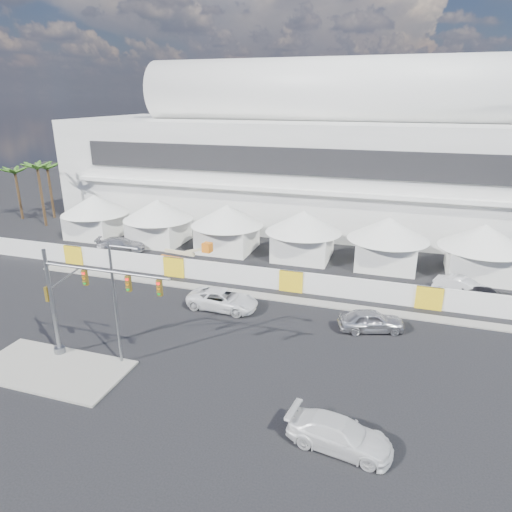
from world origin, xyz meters
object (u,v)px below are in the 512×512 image
(lot_car_b, at_px, (488,295))
(boom_lift, at_px, (177,260))
(pickup_near, at_px, (339,434))
(lot_car_a, at_px, (463,287))
(traffic_mast, at_px, (75,302))
(streetlight_median, at_px, (117,296))
(sedan_silver, at_px, (371,321))
(lot_car_c, at_px, (121,244))
(pickup_curb, at_px, (223,299))

(lot_car_b, height_order, boom_lift, boom_lift)
(pickup_near, xyz_separation_m, boom_lift, (-19.92, 20.71, 0.11))
(pickup_near, height_order, lot_car_b, pickup_near)
(lot_car_a, xyz_separation_m, traffic_mast, (-25.94, -19.55, 3.53))
(traffic_mast, bearing_deg, lot_car_a, 37.00)
(traffic_mast, distance_m, boom_lift, 18.17)
(boom_lift, bearing_deg, streetlight_median, -66.88)
(pickup_near, bearing_deg, streetlight_median, 85.42)
(pickup_near, xyz_separation_m, lot_car_b, (9.90, 21.37, -0.05))
(pickup_near, distance_m, traffic_mast, 18.59)
(sedan_silver, bearing_deg, lot_car_c, 52.17)
(lot_car_c, height_order, streetlight_median, streetlight_median)
(traffic_mast, relative_size, streetlight_median, 1.12)
(pickup_near, distance_m, streetlight_median, 15.92)
(lot_car_a, height_order, streetlight_median, streetlight_median)
(sedan_silver, height_order, boom_lift, boom_lift)
(pickup_near, relative_size, lot_car_b, 1.25)
(pickup_near, bearing_deg, sedan_silver, 5.68)
(pickup_curb, height_order, streetlight_median, streetlight_median)
(traffic_mast, bearing_deg, boom_lift, 96.16)
(lot_car_a, bearing_deg, lot_car_b, -101.49)
(lot_car_c, relative_size, boom_lift, 0.82)
(sedan_silver, relative_size, pickup_near, 0.91)
(lot_car_a, bearing_deg, pickup_curb, 133.97)
(streetlight_median, bearing_deg, pickup_near, -12.71)
(pickup_near, distance_m, lot_car_b, 23.56)
(pickup_curb, xyz_separation_m, lot_car_c, (-17.04, 10.59, -0.04))
(lot_car_c, xyz_separation_m, traffic_mast, (10.80, -20.92, 3.56))
(pickup_near, height_order, streetlight_median, streetlight_median)
(pickup_curb, height_order, traffic_mast, traffic_mast)
(pickup_near, distance_m, boom_lift, 28.74)
(sedan_silver, bearing_deg, streetlight_median, 104.50)
(lot_car_a, distance_m, lot_car_c, 36.77)
(sedan_silver, distance_m, lot_car_c, 31.25)
(sedan_silver, relative_size, traffic_mast, 0.53)
(traffic_mast, height_order, boom_lift, traffic_mast)
(pickup_curb, xyz_separation_m, traffic_mast, (-6.24, -10.33, 3.52))
(sedan_silver, xyz_separation_m, traffic_mast, (-18.57, -10.25, 3.51))
(boom_lift, bearing_deg, pickup_curb, -35.06)
(lot_car_b, relative_size, boom_lift, 0.65)
(lot_car_a, bearing_deg, lot_car_c, 106.74)
(sedan_silver, relative_size, boom_lift, 0.74)
(traffic_mast, bearing_deg, pickup_curb, 58.86)
(sedan_silver, distance_m, traffic_mast, 21.50)
(lot_car_c, bearing_deg, pickup_curb, -140.31)
(pickup_curb, relative_size, traffic_mast, 0.64)
(lot_car_a, xyz_separation_m, boom_lift, (-27.86, -1.81, 0.08))
(streetlight_median, bearing_deg, boom_lift, 105.91)
(lot_car_a, relative_size, lot_car_b, 1.14)
(lot_car_a, relative_size, lot_car_c, 0.91)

